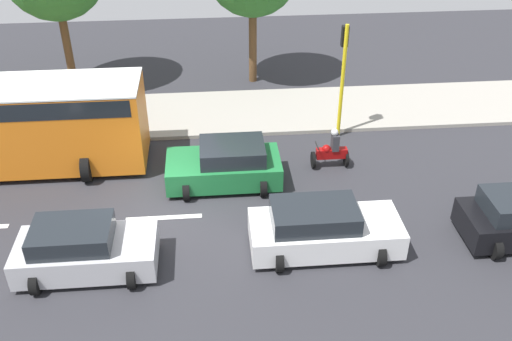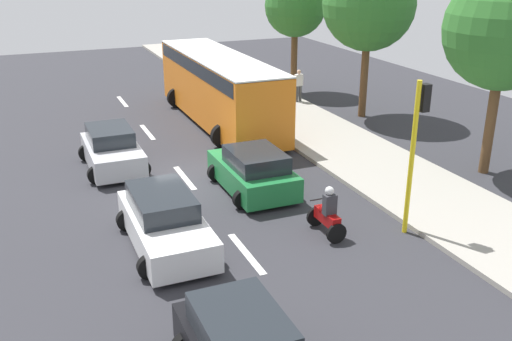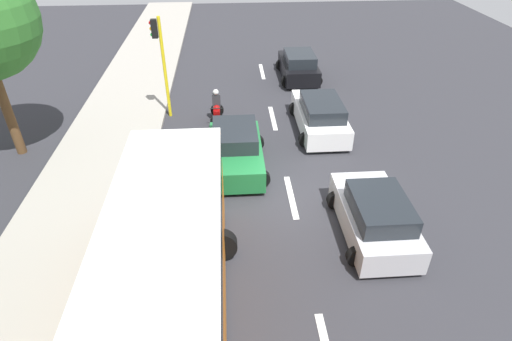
% 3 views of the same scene
% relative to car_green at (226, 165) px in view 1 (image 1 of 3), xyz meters
% --- Properties ---
extents(ground_plane, '(40.00, 60.00, 0.10)m').
position_rel_car_green_xyz_m(ground_plane, '(-1.84, 2.06, -0.76)').
color(ground_plane, '#2D2D33').
extents(sidewalk, '(4.00, 60.00, 0.15)m').
position_rel_car_green_xyz_m(sidewalk, '(5.16, 2.06, -0.64)').
color(sidewalk, '#9E998E').
rests_on(sidewalk, ground).
extents(lane_stripe_north, '(0.20, 2.40, 0.01)m').
position_rel_car_green_xyz_m(lane_stripe_north, '(-1.84, -3.94, -0.70)').
color(lane_stripe_north, white).
rests_on(lane_stripe_north, ground).
extents(lane_stripe_mid, '(0.20, 2.40, 0.01)m').
position_rel_car_green_xyz_m(lane_stripe_mid, '(-1.84, 2.06, -0.70)').
color(lane_stripe_mid, white).
rests_on(lane_stripe_mid, ground).
extents(car_green, '(2.36, 3.86, 1.52)m').
position_rel_car_green_xyz_m(car_green, '(0.00, 0.00, 0.00)').
color(car_green, '#1E7238').
rests_on(car_green, ground).
extents(car_silver, '(2.24, 3.84, 1.52)m').
position_rel_car_green_xyz_m(car_silver, '(-4.02, 4.10, -0.00)').
color(car_silver, '#B7B7BC').
rests_on(car_silver, ground).
extents(car_white, '(2.25, 4.37, 1.52)m').
position_rel_car_green_xyz_m(car_white, '(-3.73, -2.64, 0.00)').
color(car_white, white).
rests_on(car_white, ground).
extents(motorcycle, '(0.60, 1.30, 1.53)m').
position_rel_car_green_xyz_m(motorcycle, '(0.72, -3.80, -0.07)').
color(motorcycle, black).
rests_on(motorcycle, ground).
extents(traffic_light_corner, '(0.49, 0.24, 4.50)m').
position_rel_car_green_xyz_m(traffic_light_corner, '(3.01, -4.54, 2.22)').
color(traffic_light_corner, yellow).
rests_on(traffic_light_corner, ground).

